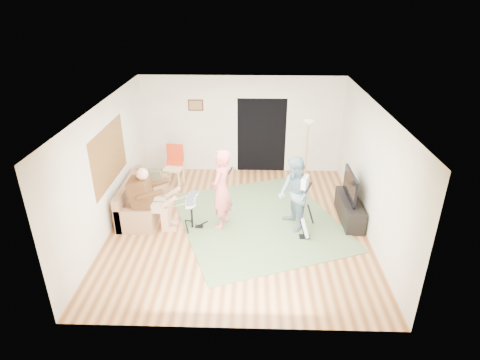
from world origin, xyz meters
The scene contains 19 objects.
floor centered at (0.00, 0.00, 0.00)m, with size 6.00×6.00×0.00m, color brown.
walls centered at (0.00, 0.00, 1.35)m, with size 5.50×6.00×2.70m, color white, non-canonical shape.
ceiling centered at (0.00, 0.00, 2.70)m, with size 6.00×6.00×0.00m, color white.
window_blinds centered at (-2.74, 0.20, 1.55)m, with size 2.05×2.05×0.00m, color brown.
doorway centered at (0.55, 2.99, 1.05)m, with size 2.10×2.10×0.00m, color black.
picture_frame centered at (-1.25, 2.99, 1.90)m, with size 0.42×0.03×0.32m, color #3F2314.
area_rug centered at (0.45, 0.19, 0.01)m, with size 3.30×3.70×0.02m, color #516C42.
sofa centered at (-2.29, 0.51, 0.26)m, with size 0.80×1.95×0.79m.
drummer centered at (-1.86, -0.14, 0.55)m, with size 0.91×0.51×1.41m.
drum_kit centered at (-1.00, -0.14, 0.33)m, with size 0.41×0.73×0.75m.
singer centered at (-0.36, -0.02, 0.89)m, with size 0.65×0.43×1.78m, color #E26269.
microphone centered at (-0.16, -0.02, 1.33)m, with size 0.06×0.06×0.24m, color black, non-canonical shape.
guitarist centered at (1.19, -0.08, 0.82)m, with size 0.80×0.62×1.64m, color slate.
guitar_held centered at (1.39, -0.08, 1.12)m, with size 0.12×0.60×0.26m, color white, non-canonical shape.
guitar_spare centered at (1.42, -0.46, 0.23)m, with size 0.29×0.26×0.80m.
torchiere_lamp centered at (1.71, 2.15, 1.20)m, with size 0.31×0.31×1.75m.
dining_chair centered at (-1.76, 1.98, 0.39)m, with size 0.52×0.54×1.08m.
tv_cabinet centered at (2.50, 0.32, 0.25)m, with size 0.40×1.40×0.50m, color black.
television centered at (2.45, 0.32, 0.85)m, with size 0.06×1.05×0.61m, color black.
Camera 1 is at (0.27, -7.60, 4.74)m, focal length 30.00 mm.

